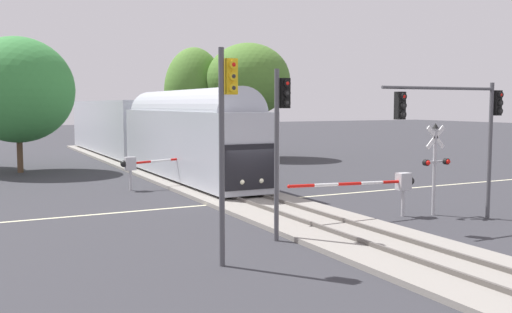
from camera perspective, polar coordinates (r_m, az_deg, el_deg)
ground_plane at (r=27.46m, az=-0.70°, el=-4.48°), size 220.00×220.00×0.00m
road_centre_stripe at (r=27.46m, az=-0.70°, el=-4.47°), size 44.00×0.20×0.01m
railway_track at (r=27.45m, az=-0.70°, el=-4.28°), size 4.40×80.00×0.32m
commuter_train at (r=44.04m, az=-11.08°, el=2.71°), size 3.04×39.62×5.16m
crossing_gate_near at (r=24.02m, az=13.10°, el=-2.61°), size 6.02×0.40×1.80m
crossing_signal_mast at (r=24.96m, az=17.27°, el=-0.26°), size 1.36×0.44×3.83m
crossing_gate_far at (r=31.73m, az=-11.02°, el=-0.67°), size 6.21×0.40×1.80m
traffic_signal_median at (r=19.26m, az=2.43°, el=2.96°), size 0.53×0.38×5.77m
traffic_signal_near_right at (r=23.60m, az=19.60°, el=3.79°), size 5.93×0.38×5.46m
traffic_signal_near_left at (r=16.21m, az=-2.98°, el=3.46°), size 0.53×0.38×6.17m
oak_far_right at (r=49.29m, az=-0.76°, el=7.58°), size 7.08×7.08×9.76m
elm_centre_background at (r=51.23m, az=-6.10°, el=6.38°), size 5.27×5.27×9.56m
oak_behind_train at (r=42.01m, az=-22.46°, el=6.09°), size 7.43×7.43×9.10m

